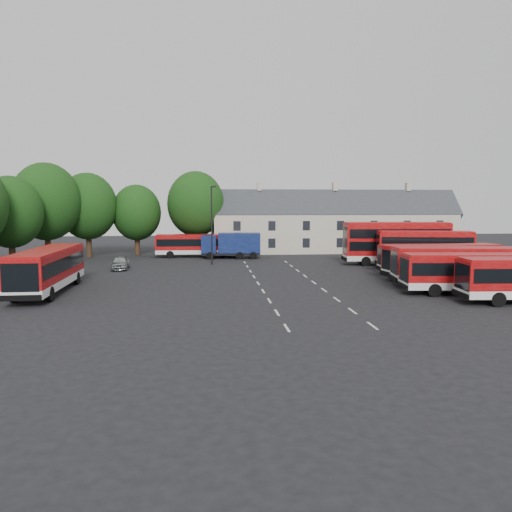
% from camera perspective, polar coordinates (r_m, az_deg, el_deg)
% --- Properties ---
extents(ground, '(140.00, 140.00, 0.00)m').
position_cam_1_polar(ground, '(42.18, 0.52, -3.57)').
color(ground, black).
rests_on(ground, ground).
extents(lane_markings, '(5.15, 33.80, 0.01)m').
position_cam_1_polar(lane_markings, '(44.46, 3.46, -3.08)').
color(lane_markings, beige).
rests_on(lane_markings, ground).
extents(treeline, '(29.92, 32.59, 12.01)m').
position_cam_1_polar(treeline, '(62.88, -20.71, 5.32)').
color(treeline, black).
rests_on(treeline, ground).
extents(terrace_houses, '(35.70, 7.13, 10.06)m').
position_cam_1_polar(terrace_houses, '(73.77, 8.91, 3.48)').
color(terrace_houses, beige).
rests_on(terrace_houses, ground).
extents(bus_row_b, '(11.36, 3.55, 3.16)m').
position_cam_1_polar(bus_row_b, '(42.24, 23.82, -1.46)').
color(bus_row_b, silver).
rests_on(bus_row_b, ground).
extents(bus_row_c, '(12.10, 4.20, 3.35)m').
position_cam_1_polar(bus_row_c, '(45.66, 22.74, -0.75)').
color(bus_row_c, silver).
rests_on(bus_row_c, ground).
extents(bus_row_d, '(11.55, 4.32, 3.19)m').
position_cam_1_polar(bus_row_d, '(49.71, 20.55, -0.26)').
color(bus_row_d, silver).
rests_on(bus_row_d, ground).
extents(bus_row_e, '(10.56, 2.67, 2.97)m').
position_cam_1_polar(bus_row_e, '(52.70, 19.51, -0.04)').
color(bus_row_e, silver).
rests_on(bus_row_e, ground).
extents(bus_dd_south, '(10.20, 3.95, 4.08)m').
position_cam_1_polar(bus_dd_south, '(56.89, 18.71, 0.96)').
color(bus_dd_south, silver).
rests_on(bus_dd_south, ground).
extents(bus_dd_north, '(12.07, 3.53, 4.89)m').
position_cam_1_polar(bus_dd_north, '(59.63, 15.75, 1.71)').
color(bus_dd_north, silver).
rests_on(bus_dd_north, ground).
extents(bus_west, '(2.98, 12.23, 3.45)m').
position_cam_1_polar(bus_west, '(42.59, -22.72, -1.13)').
color(bus_west, silver).
rests_on(bus_west, ground).
extents(bus_north, '(10.63, 2.62, 3.00)m').
position_cam_1_polar(bus_north, '(65.97, -6.79, 1.43)').
color(bus_north, silver).
rests_on(bus_north, ground).
extents(box_truck, '(7.58, 2.72, 3.27)m').
position_cam_1_polar(box_truck, '(64.05, -2.79, 1.36)').
color(box_truck, black).
rests_on(box_truck, ground).
extents(silver_car, '(1.95, 4.27, 1.42)m').
position_cam_1_polar(silver_car, '(55.33, -15.24, -0.75)').
color(silver_car, '#A8AAAF').
rests_on(silver_car, ground).
extents(lamppost, '(0.62, 0.38, 9.01)m').
position_cam_1_polar(lamppost, '(57.26, -5.06, 3.77)').
color(lamppost, black).
rests_on(lamppost, ground).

